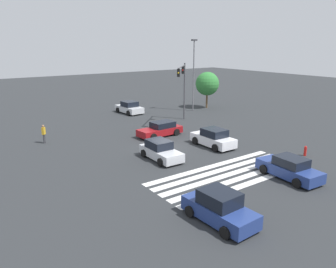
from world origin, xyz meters
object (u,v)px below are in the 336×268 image
at_px(car_4, 161,129).
at_px(tree_corner_a, 207,84).
at_px(car_0, 213,138).
at_px(fire_hydrant, 305,151).
at_px(traffic_signal_mast, 183,81).
at_px(pedestrian, 44,133).
at_px(car_5, 289,168).
at_px(car_2, 219,208).
at_px(car_3, 129,108).
at_px(car_6, 161,151).
at_px(street_light_pole_a, 194,70).

xyz_separation_m(car_4, tree_corner_a, (13.96, 8.65, 2.83)).
bearing_deg(car_0, fire_hydrant, -144.72).
relative_size(traffic_signal_mast, car_0, 1.57).
bearing_deg(car_0, pedestrian, 51.55).
distance_m(car_5, pedestrian, 21.79).
xyz_separation_m(car_0, car_4, (-1.97, 5.69, -0.08)).
relative_size(traffic_signal_mast, tree_corner_a, 1.32).
distance_m(traffic_signal_mast, car_0, 10.76).
bearing_deg(car_2, tree_corner_a, 137.52).
relative_size(traffic_signal_mast, car_3, 1.53).
xyz_separation_m(car_3, car_4, (-2.89, -11.85, -0.05)).
bearing_deg(tree_corner_a, car_5, -119.07).
height_order(car_0, car_2, car_2).
bearing_deg(car_4, car_2, 63.66).
bearing_deg(pedestrian, traffic_signal_mast, 39.60).
bearing_deg(car_6, street_light_pole_a, 134.25).
bearing_deg(car_4, car_6, 53.19).
bearing_deg(car_3, car_4, 162.49).
bearing_deg(fire_hydrant, car_3, 98.50).
bearing_deg(car_5, pedestrian, 36.73).
bearing_deg(car_5, fire_hydrant, -63.96).
distance_m(car_6, tree_corner_a, 23.12).
distance_m(car_2, car_3, 29.13).
distance_m(pedestrian, street_light_pole_a, 22.17).
xyz_separation_m(car_2, car_6, (2.91, 9.85, -0.07)).
bearing_deg(car_3, pedestrian, 116.02).
distance_m(car_3, car_4, 12.19).
xyz_separation_m(car_6, pedestrian, (-6.51, 9.99, 0.29)).
bearing_deg(street_light_pole_a, car_0, -122.98).
relative_size(traffic_signal_mast, car_2, 1.62).
height_order(car_2, street_light_pole_a, street_light_pole_a).
height_order(car_4, car_6, car_6).
xyz_separation_m(car_3, pedestrian, (-13.29, -7.63, 0.27)).
height_order(car_0, pedestrian, pedestrian).
bearing_deg(street_light_pole_a, traffic_signal_mast, -139.75).
height_order(traffic_signal_mast, car_0, traffic_signal_mast).
relative_size(car_0, car_2, 1.03).
bearing_deg(tree_corner_a, pedestrian, -169.70).
bearing_deg(traffic_signal_mast, fire_hydrant, 48.25).
bearing_deg(car_6, traffic_signal_mast, 135.77).
bearing_deg(car_5, car_3, 0.78).
xyz_separation_m(traffic_signal_mast, pedestrian, (-15.98, 0.64, -3.87)).
bearing_deg(tree_corner_a, car_3, 163.89).
xyz_separation_m(car_3, car_5, (-1.62, -26.02, -0.02)).
xyz_separation_m(car_3, car_6, (-6.78, -17.62, -0.03)).
distance_m(car_4, street_light_pole_a, 14.49).
distance_m(car_0, car_3, 17.56).
bearing_deg(tree_corner_a, car_6, -141.07).
height_order(car_3, tree_corner_a, tree_corner_a).
xyz_separation_m(car_4, street_light_pole_a, (10.92, 8.11, 4.97)).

